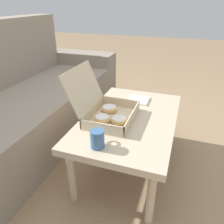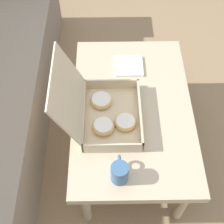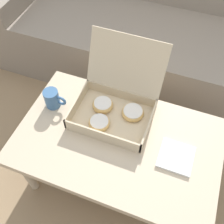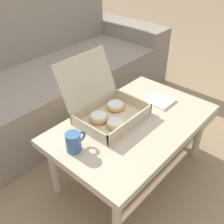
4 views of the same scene
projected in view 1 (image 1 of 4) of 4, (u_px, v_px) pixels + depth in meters
name	position (u px, v px, depth m)	size (l,w,h in m)	color
ground_plane	(112.00, 161.00, 1.60)	(12.00, 12.00, 0.00)	#937756
couch	(14.00, 108.00, 1.70)	(2.29, 0.80, 0.92)	gray
coffee_table	(130.00, 123.00, 1.40)	(0.91, 0.57, 0.39)	#C6B293
pastry_box	(105.00, 110.00, 1.34)	(0.36, 0.37, 0.31)	beige
coffee_mug	(98.00, 138.00, 1.09)	(0.11, 0.07, 0.10)	#3D6693
napkin_stack	(139.00, 100.00, 1.60)	(0.14, 0.14, 0.01)	white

